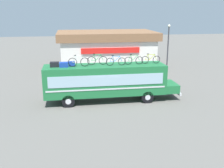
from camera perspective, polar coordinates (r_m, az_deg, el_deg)
name	(u,v)px	position (r m, az deg, el deg)	size (l,w,h in m)	color
ground_plane	(105,101)	(22.88, -1.47, -3.66)	(120.00, 120.00, 0.00)	#605E59
bus	(107,80)	(22.35, -1.04, 0.86)	(11.54, 2.47, 3.15)	#1E6B38
luggage_bag_1	(54,64)	(21.82, -12.36, 4.16)	(0.70, 0.49, 0.40)	black
luggage_bag_2	(64,65)	(21.62, -10.40, 4.15)	(0.69, 0.53, 0.39)	#193899
luggage_bag_3	(72,64)	(21.82, -8.73, 4.33)	(0.52, 0.36, 0.39)	#193899
rooftop_bicycle_1	(79,62)	(21.59, -7.25, 4.81)	(1.72, 0.44, 0.96)	black
rooftop_bicycle_2	(97,60)	(22.15, -3.22, 5.18)	(1.70, 0.44, 0.95)	black
rooftop_bicycle_3	(116,61)	(21.87, 0.84, 4.98)	(1.64, 0.44, 0.86)	black
rooftop_bicycle_4	(134,60)	(22.39, 4.74, 5.19)	(1.61, 0.44, 0.87)	black
rooftop_bicycle_5	(151,59)	(22.93, 8.39, 5.32)	(1.66, 0.44, 0.87)	black
roadside_building	(106,48)	(37.26, -1.21, 7.78)	(13.43, 8.17, 4.74)	silver
street_lamp	(168,48)	(30.24, 12.00, 7.55)	(0.29, 0.29, 6.08)	#38383D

